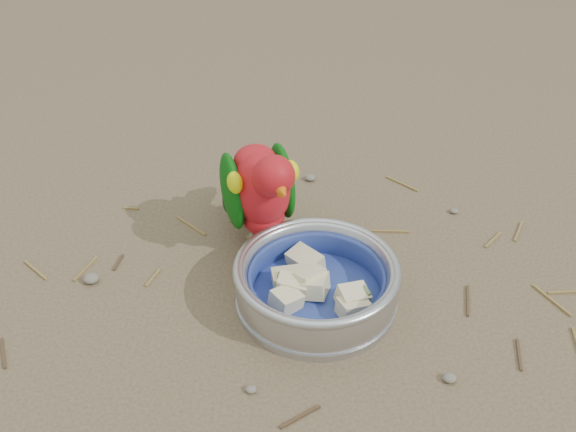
# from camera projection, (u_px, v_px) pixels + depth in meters

# --- Properties ---
(ground) EXTENTS (60.00, 60.00, 0.00)m
(ground) POSITION_uv_depth(u_px,v_px,m) (274.00, 322.00, 0.79)
(ground) COLOR brown
(food_bowl) EXTENTS (0.20, 0.20, 0.02)m
(food_bowl) POSITION_uv_depth(u_px,v_px,m) (316.00, 297.00, 0.82)
(food_bowl) COLOR #B2B2BA
(food_bowl) RESTS_ON ground
(bowl_wall) EXTENTS (0.20, 0.20, 0.04)m
(bowl_wall) POSITION_uv_depth(u_px,v_px,m) (317.00, 279.00, 0.80)
(bowl_wall) COLOR #B2B2BA
(bowl_wall) RESTS_ON food_bowl
(fruit_wedges) EXTENTS (0.12, 0.12, 0.03)m
(fruit_wedges) POSITION_uv_depth(u_px,v_px,m) (316.00, 284.00, 0.80)
(fruit_wedges) COLOR beige
(fruit_wedges) RESTS_ON food_bowl
(lory_parrot) EXTENTS (0.17, 0.23, 0.17)m
(lory_parrot) POSITION_uv_depth(u_px,v_px,m) (261.00, 198.00, 0.87)
(lory_parrot) COLOR #B3131B
(lory_parrot) RESTS_ON ground
(ground_debris) EXTENTS (0.90, 0.80, 0.01)m
(ground_debris) POSITION_uv_depth(u_px,v_px,m) (243.00, 307.00, 0.81)
(ground_debris) COLOR olive
(ground_debris) RESTS_ON ground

